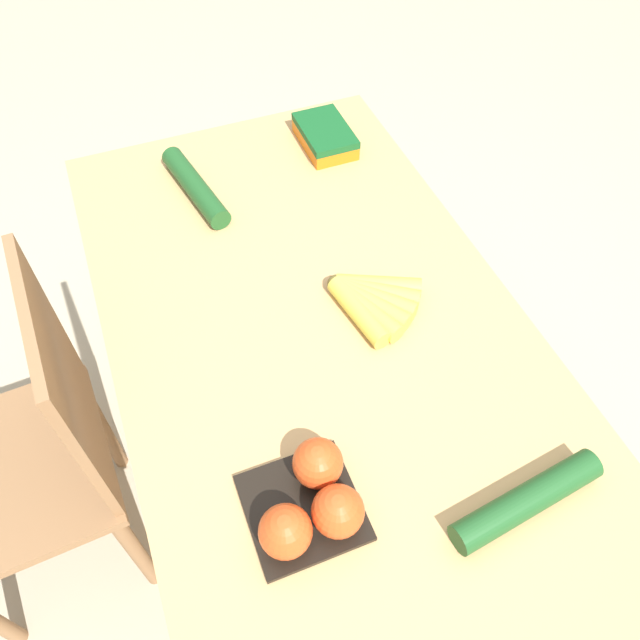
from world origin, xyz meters
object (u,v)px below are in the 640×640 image
(tomato_pack, at_px, (312,502))
(cucumber_far, at_px, (527,500))
(banana_bunch, at_px, (370,299))
(carrot_bag, at_px, (325,135))
(chair, at_px, (39,455))
(cucumber_near, at_px, (195,187))

(tomato_pack, relative_size, cucumber_far, 0.65)
(banana_bunch, distance_m, carrot_bag, 0.51)
(chair, bearing_deg, tomato_pack, 43.21)
(carrot_bag, bearing_deg, chair, 116.52)
(banana_bunch, relative_size, tomato_pack, 1.07)
(tomato_pack, relative_size, cucumber_near, 0.65)
(banana_bunch, height_order, cucumber_near, cucumber_near)
(cucumber_near, bearing_deg, tomato_pack, 178.60)
(chair, bearing_deg, banana_bunch, 79.06)
(chair, xyz_separation_m, carrot_bag, (0.41, -0.82, 0.32))
(tomato_pack, bearing_deg, cucumber_near, -1.40)
(chair, relative_size, cucumber_near, 3.43)
(banana_bunch, relative_size, cucumber_near, 0.69)
(cucumber_near, relative_size, cucumber_far, 1.00)
(cucumber_near, bearing_deg, carrot_bag, -78.93)
(banana_bunch, bearing_deg, tomato_pack, 143.91)
(chair, relative_size, cucumber_far, 3.43)
(carrot_bag, bearing_deg, cucumber_far, 176.98)
(chair, distance_m, carrot_bag, 0.97)
(chair, xyz_separation_m, cucumber_near, (0.34, -0.48, 0.32))
(tomato_pack, distance_m, cucumber_near, 0.78)
(chair, bearing_deg, cucumber_near, 122.08)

